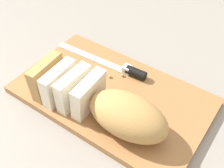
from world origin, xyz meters
name	(u,v)px	position (x,y,z in m)	size (l,w,h in m)	color
ground_plane	(112,98)	(0.00, 0.00, 0.00)	(3.00, 3.00, 0.00)	gray
cutting_board	(112,95)	(0.00, 0.00, 0.01)	(0.46, 0.28, 0.02)	#9E6B3D
bread_loaf	(104,104)	(-0.02, 0.07, 0.06)	(0.33, 0.11, 0.09)	tan
bread_knife	(122,68)	(0.02, -0.08, 0.03)	(0.28, 0.02, 0.02)	silver
crumb_near_knife	(123,75)	(0.01, -0.06, 0.02)	(0.01, 0.01, 0.01)	tan
crumb_near_loaf	(110,76)	(0.03, -0.04, 0.02)	(0.01, 0.01, 0.01)	tan
crumb_stray_left	(87,95)	(0.04, 0.04, 0.02)	(0.01, 0.01, 0.01)	tan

